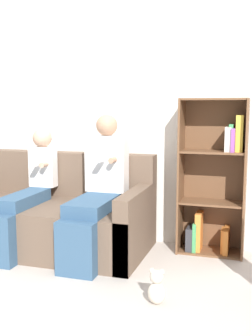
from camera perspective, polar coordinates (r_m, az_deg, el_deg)
The scene contains 7 objects.
ground_plane at distance 3.56m, azimuth -10.36°, elevation -13.71°, with size 14.00×14.00×0.00m, color #BCB2A8.
back_wall at distance 4.27m, azimuth -4.10°, elevation 7.61°, with size 10.00×0.06×2.55m.
couch at distance 4.07m, azimuth -10.19°, elevation -6.60°, with size 1.86×0.93×0.87m.
adult_seated at distance 3.69m, azimuth -3.92°, elevation -2.54°, with size 0.38×0.88×1.26m.
child_seated at distance 3.97m, azimuth -13.27°, elevation -2.96°, with size 0.26×0.90×1.12m.
bookshelf at distance 3.88m, azimuth 11.82°, elevation -2.08°, with size 0.59×0.32×1.40m.
teddy_bear at distance 2.96m, azimuth 4.17°, elevation -15.84°, with size 0.12×0.10×0.25m.
Camera 1 is at (1.57, -2.91, 1.33)m, focal length 45.00 mm.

